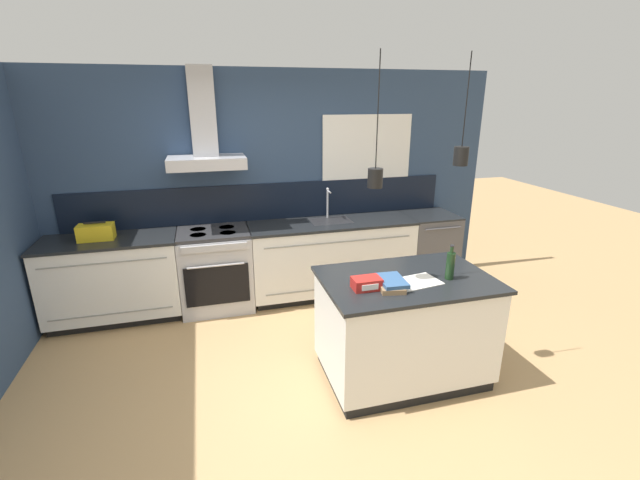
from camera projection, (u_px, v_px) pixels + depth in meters
ground_plane at (307, 387)px, 3.56m from camera, size 16.00×16.00×0.00m
wall_back at (263, 182)px, 4.95m from camera, size 5.60×2.18×2.60m
counter_run_left at (114, 279)px, 4.53m from camera, size 1.35×0.64×0.91m
counter_run_sink at (331, 257)px, 5.14m from camera, size 1.95×0.64×1.28m
oven_range at (216, 269)px, 4.80m from camera, size 0.77×0.66×0.91m
dishwasher at (427, 248)px, 5.46m from camera, size 0.61×0.65×0.91m
kitchen_island at (404, 327)px, 3.59m from camera, size 1.38×0.91×0.91m
bottle_on_island at (450, 265)px, 3.39m from camera, size 0.07×0.07×0.29m
book_stack at (391, 283)px, 3.26m from camera, size 0.23×0.31×0.07m
red_supply_box at (367, 283)px, 3.24m from camera, size 0.22×0.15×0.09m
paper_pile at (411, 283)px, 3.34m from camera, size 0.50×0.31×0.01m
yellow_toolbox at (96, 232)px, 4.34m from camera, size 0.34×0.18×0.19m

